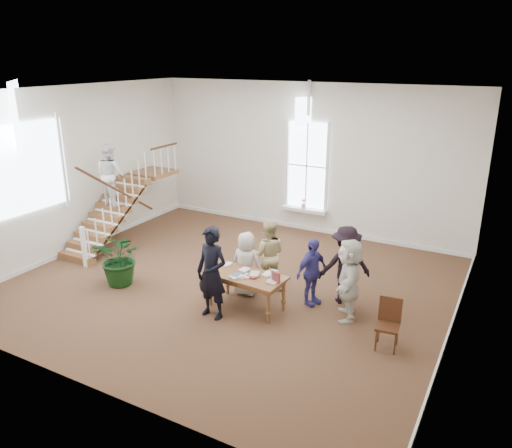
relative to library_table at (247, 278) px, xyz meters
The scene contains 12 objects.
ground 1.44m from the library_table, 136.81° to the left, with size 10.00×10.00×0.00m, color #4D341E.
room_shell 5.34m from the library_table, 99.93° to the left, with size 10.49×10.00×10.00m.
staircase 5.58m from the library_table, 162.97° to the left, with size 1.10×4.10×2.92m.
library_table is the anchor object (origin of this frame).
police_officer 0.85m from the library_table, 124.93° to the right, with size 0.72×0.47×1.98m, color black.
elderly_woman 0.70m from the library_table, 120.84° to the left, with size 0.73×0.47×1.49m, color beige.
person_yellow 1.11m from the library_table, 92.93° to the left, with size 0.82×0.64×1.69m, color #CABA7E.
woman_cluster_a 1.42m from the library_table, 36.38° to the left, with size 0.90×0.37×1.53m, color #3E3888.
woman_cluster_b 2.18m from the library_table, 36.55° to the left, with size 1.15×0.66×1.78m, color black.
woman_cluster_c 2.15m from the library_table, 17.46° to the left, with size 1.63×0.52×1.76m, color silver.
floor_plant 3.24m from the library_table, behind, with size 1.20×1.04×1.34m, color black.
side_chair 3.07m from the library_table, ahead, with size 0.47×0.47×0.98m.
Camera 1 is at (5.75, -9.31, 5.27)m, focal length 35.00 mm.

